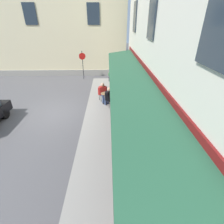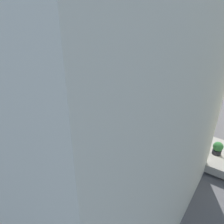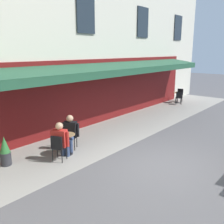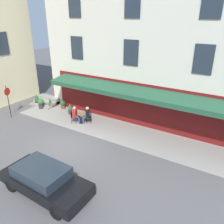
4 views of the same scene
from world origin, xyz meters
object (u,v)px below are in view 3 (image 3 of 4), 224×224
at_px(cafe_chair_black_facing_street, 180,94).
at_px(seated_companion_in_black, 70,132).
at_px(cafe_table_mid_terrace, 178,96).
at_px(potted_plant_mid_terrace, 5,151).
at_px(cafe_chair_black_corner_right, 179,97).
at_px(seated_patron_in_red, 61,139).
at_px(cafe_table_near_entrance, 67,141).
at_px(cafe_chair_black_corner_left, 58,146).
at_px(cafe_chair_black_by_window, 72,134).

xyz_separation_m(cafe_chair_black_facing_street, seated_companion_in_black, (11.35, 0.95, 0.16)).
distance_m(cafe_table_mid_terrace, potted_plant_mid_terrace, 12.91).
relative_size(cafe_chair_black_corner_right, seated_companion_in_black, 0.69).
bearing_deg(seated_patron_in_red, cafe_table_near_entrance, -156.63).
bearing_deg(seated_patron_in_red, cafe_chair_black_facing_street, -173.69).
distance_m(cafe_chair_black_corner_right, seated_patron_in_red, 10.96).
height_order(cafe_chair_black_facing_street, potted_plant_mid_terrace, potted_plant_mid_terrace).
xyz_separation_m(cafe_chair_black_corner_left, seated_patron_in_red, (-0.20, -0.09, 0.15)).
height_order(cafe_chair_black_corner_right, seated_patron_in_red, seated_patron_in_red).
height_order(cafe_table_mid_terrace, cafe_chair_black_facing_street, cafe_chair_black_facing_street).
xyz_separation_m(cafe_table_near_entrance, cafe_chair_black_facing_street, (-11.70, -1.17, 0.06)).
xyz_separation_m(cafe_chair_black_facing_street, potted_plant_mid_terrace, (13.53, 0.33, -0.08)).
xyz_separation_m(cafe_chair_black_by_window, cafe_chair_black_corner_right, (-10.01, -0.37, 0.00)).
height_order(cafe_chair_black_by_window, seated_companion_in_black, seated_companion_in_black).
relative_size(cafe_chair_black_by_window, cafe_chair_black_corner_right, 1.00).
relative_size(seated_companion_in_black, potted_plant_mid_terrace, 1.37).
bearing_deg(cafe_chair_black_corner_right, cafe_chair_black_facing_street, -158.26).
bearing_deg(cafe_chair_black_corner_right, cafe_table_near_entrance, 3.86).
bearing_deg(cafe_chair_black_by_window, seated_companion_in_black, 32.67).
relative_size(cafe_chair_black_corner_left, cafe_table_mid_terrace, 1.21).
xyz_separation_m(cafe_table_near_entrance, seated_patron_in_red, (0.38, 0.17, 0.21)).
relative_size(cafe_table_near_entrance, cafe_chair_black_corner_right, 0.82).
height_order(cafe_chair_black_corner_right, seated_companion_in_black, seated_companion_in_black).
bearing_deg(cafe_chair_black_facing_street, cafe_chair_black_corner_right, 21.74).
relative_size(cafe_table_near_entrance, potted_plant_mid_terrace, 0.78).
xyz_separation_m(cafe_table_near_entrance, seated_companion_in_black, (-0.35, -0.22, 0.21)).
bearing_deg(cafe_table_mid_terrace, potted_plant_mid_terrace, 0.92).
bearing_deg(cafe_table_near_entrance, cafe_chair_black_corner_left, 23.37).
relative_size(cafe_table_near_entrance, cafe_table_mid_terrace, 1.00).
distance_m(cafe_table_near_entrance, cafe_chair_black_corner_right, 10.57).
height_order(cafe_chair_black_corner_left, seated_patron_in_red, seated_patron_in_red).
distance_m(cafe_table_mid_terrace, seated_patron_in_red, 11.52).
relative_size(cafe_chair_black_corner_right, potted_plant_mid_terrace, 0.95).
relative_size(cafe_chair_black_corner_left, cafe_chair_black_by_window, 1.00).
bearing_deg(cafe_chair_black_corner_right, cafe_table_mid_terrace, -147.35).
bearing_deg(seated_companion_in_black, cafe_chair_black_facing_street, -175.23).
bearing_deg(cafe_chair_black_by_window, cafe_table_mid_terrace, -176.14).
relative_size(seated_patron_in_red, potted_plant_mid_terrace, 1.36).
distance_m(cafe_chair_black_corner_left, cafe_chair_black_corner_right, 11.17).
height_order(cafe_table_near_entrance, cafe_table_mid_terrace, same).
height_order(cafe_table_near_entrance, potted_plant_mid_terrace, potted_plant_mid_terrace).
height_order(cafe_chair_black_facing_street, seated_patron_in_red, seated_patron_in_red).
bearing_deg(cafe_table_near_entrance, cafe_chair_black_facing_street, -174.28).
relative_size(cafe_table_mid_terrace, seated_patron_in_red, 0.57).
xyz_separation_m(cafe_chair_black_corner_left, cafe_chair_black_corner_right, (-11.12, -0.96, 0.00)).
xyz_separation_m(cafe_chair_black_corner_left, cafe_table_mid_terrace, (-11.66, -1.30, -0.06)).
xyz_separation_m(cafe_table_mid_terrace, cafe_chair_black_corner_right, (0.53, 0.34, 0.06)).
xyz_separation_m(cafe_chair_black_corner_left, cafe_chair_black_facing_street, (-12.28, -1.42, 0.00)).
height_order(cafe_table_near_entrance, cafe_chair_black_by_window, cafe_chair_black_by_window).
height_order(cafe_chair_black_corner_left, potted_plant_mid_terrace, potted_plant_mid_terrace).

